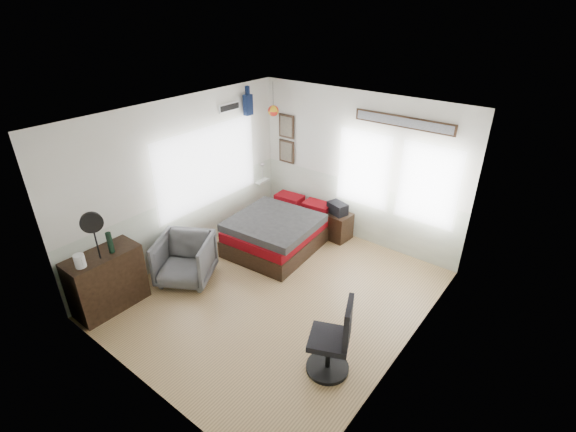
# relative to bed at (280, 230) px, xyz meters

# --- Properties ---
(ground_plane) EXTENTS (4.00, 4.50, 0.01)m
(ground_plane) POSITION_rel_bed_xyz_m (0.86, -1.15, -0.30)
(ground_plane) COLOR olive
(room_shell) EXTENTS (4.02, 4.52, 2.71)m
(room_shell) POSITION_rel_bed_xyz_m (0.78, -0.96, 1.31)
(room_shell) COLOR beige
(room_shell) RESTS_ON ground_plane
(wall_decor) EXTENTS (3.55, 1.32, 1.44)m
(wall_decor) POSITION_rel_bed_xyz_m (-0.25, 0.81, 1.80)
(wall_decor) COLOR black
(wall_decor) RESTS_ON room_shell
(bed) EXTENTS (1.50, 2.01, 0.61)m
(bed) POSITION_rel_bed_xyz_m (0.00, 0.00, 0.00)
(bed) COLOR black
(bed) RESTS_ON ground_plane
(dresser) EXTENTS (0.48, 1.00, 0.90)m
(dresser) POSITION_rel_bed_xyz_m (-0.88, -2.85, 0.15)
(dresser) COLOR black
(dresser) RESTS_ON ground_plane
(armchair) EXTENTS (1.11, 1.12, 0.76)m
(armchair) POSITION_rel_bed_xyz_m (-0.52, -1.75, 0.08)
(armchair) COLOR #4D4E52
(armchair) RESTS_ON ground_plane
(nightstand) EXTENTS (0.53, 0.44, 0.51)m
(nightstand) POSITION_rel_bed_xyz_m (0.66, 0.85, -0.05)
(nightstand) COLOR black
(nightstand) RESTS_ON ground_plane
(task_chair) EXTENTS (0.61, 0.61, 1.05)m
(task_chair) POSITION_rel_bed_xyz_m (2.32, -1.88, 0.13)
(task_chair) COLOR black
(task_chair) RESTS_ON ground_plane
(kettle) EXTENTS (0.16, 0.14, 0.18)m
(kettle) POSITION_rel_bed_xyz_m (-0.80, -3.17, 0.69)
(kettle) COLOR silver
(kettle) RESTS_ON dresser
(bottle) EXTENTS (0.08, 0.08, 0.31)m
(bottle) POSITION_rel_bed_xyz_m (-0.80, -2.72, 0.76)
(bottle) COLOR black
(bottle) RESTS_ON dresser
(stand_fan) EXTENTS (0.18, 0.27, 0.71)m
(stand_fan) POSITION_rel_bed_xyz_m (-0.77, -2.91, 1.15)
(stand_fan) COLOR black
(stand_fan) RESTS_ON dresser
(black_bag) EXTENTS (0.41, 0.32, 0.21)m
(black_bag) POSITION_rel_bed_xyz_m (0.66, 0.85, 0.31)
(black_bag) COLOR black
(black_bag) RESTS_ON nightstand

